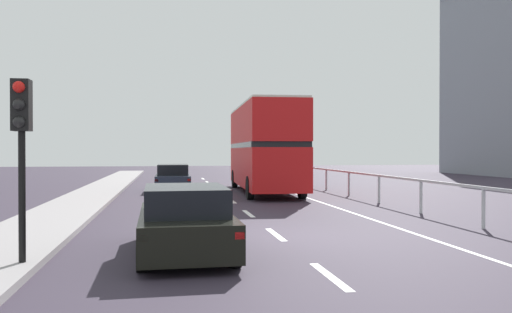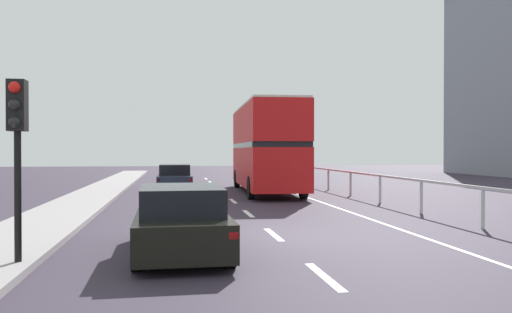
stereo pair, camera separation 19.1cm
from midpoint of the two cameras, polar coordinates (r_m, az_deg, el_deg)
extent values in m
cube|color=#312937|center=(13.01, 2.54, -8.83)|extent=(73.24, 120.00, 0.10)
cube|color=gray|center=(13.18, -24.29, -8.23)|extent=(2.27, 80.00, 0.14)
cube|color=silver|center=(9.02, 8.03, -12.74)|extent=(0.16, 1.99, 0.01)
cube|color=silver|center=(13.22, 2.34, -8.44)|extent=(0.16, 1.99, 0.01)
cube|color=silver|center=(17.52, -0.53, -6.20)|extent=(0.16, 1.99, 0.01)
cube|color=silver|center=(21.87, -2.26, -4.84)|extent=(0.16, 1.99, 0.01)
cube|color=silver|center=(26.23, -3.40, -3.93)|extent=(0.16, 1.99, 0.01)
cube|color=silver|center=(30.61, -4.22, -3.28)|extent=(0.16, 1.99, 0.01)
cube|color=silver|center=(35.00, -4.83, -2.79)|extent=(0.16, 1.99, 0.01)
cube|color=silver|center=(39.39, -5.30, -2.41)|extent=(0.16, 1.99, 0.01)
cube|color=silver|center=(22.50, 6.62, -4.69)|extent=(0.12, 46.00, 0.01)
cube|color=#BABCBE|center=(23.12, 11.89, -1.85)|extent=(0.08, 42.00, 0.08)
cylinder|color=#BABCBE|center=(15.33, 23.72, -5.19)|extent=(0.10, 0.10, 1.09)
cylinder|color=#BABCBE|center=(18.36, 17.78, -4.21)|extent=(0.10, 0.10, 1.09)
cylinder|color=#BABCBE|center=(21.53, 13.56, -3.49)|extent=(0.10, 0.10, 1.09)
cylinder|color=#BABCBE|center=(24.79, 10.44, -2.94)|extent=(0.10, 0.10, 1.09)
cylinder|color=#BABCBE|center=(28.11, 8.05, -2.52)|extent=(0.10, 0.10, 1.09)
cylinder|color=#BABCBE|center=(31.46, 6.17, -2.18)|extent=(0.10, 0.10, 1.09)
cylinder|color=#BABCBE|center=(34.85, 4.66, -1.91)|extent=(0.10, 0.10, 1.09)
cylinder|color=#BABCBE|center=(38.25, 3.42, -1.68)|extent=(0.10, 0.10, 1.09)
cylinder|color=#BABCBE|center=(41.68, 2.37, -1.49)|extent=(0.10, 0.10, 1.09)
cube|color=red|center=(26.19, 1.30, -1.11)|extent=(2.88, 10.36, 1.88)
cube|color=black|center=(26.18, 1.30, 1.21)|extent=(2.88, 9.95, 0.24)
cube|color=red|center=(26.21, 1.30, 3.41)|extent=(2.88, 10.36, 1.77)
cube|color=silver|center=(26.27, 1.31, 5.44)|extent=(2.82, 10.15, 0.10)
cube|color=black|center=(31.26, -0.03, -0.66)|extent=(2.24, 0.13, 1.32)
cube|color=yellow|center=(31.29, -0.03, 3.76)|extent=(1.49, 0.10, 0.28)
cylinder|color=black|center=(29.80, -1.90, -2.43)|extent=(0.32, 1.01, 1.00)
cylinder|color=black|center=(30.08, 2.45, -2.40)|extent=(0.32, 1.01, 1.00)
cylinder|color=black|center=(22.58, -0.30, -3.40)|extent=(0.32, 1.01, 1.00)
cylinder|color=black|center=(22.95, 5.40, -3.34)|extent=(0.32, 1.01, 1.00)
cube|color=black|center=(10.85, -7.63, -7.70)|extent=(1.86, 4.37, 0.67)
cube|color=black|center=(10.57, -7.58, -4.65)|extent=(1.61, 2.42, 0.53)
cube|color=red|center=(8.71, -12.21, -8.66)|extent=(0.16, 0.06, 0.12)
cube|color=red|center=(8.80, -1.81, -8.55)|extent=(0.16, 0.06, 0.12)
cylinder|color=black|center=(12.33, -11.71, -7.62)|extent=(0.21, 0.64, 0.64)
cylinder|color=black|center=(12.39, -4.18, -7.57)|extent=(0.21, 0.64, 0.64)
cylinder|color=black|center=(9.43, -12.19, -10.18)|extent=(0.21, 0.64, 0.64)
cylinder|color=black|center=(9.51, -2.29, -10.07)|extent=(0.21, 0.64, 0.64)
cylinder|color=black|center=(10.07, -23.93, -1.43)|extent=(0.12, 0.12, 3.19)
cube|color=black|center=(10.09, -23.96, 5.08)|extent=(0.30, 0.30, 0.90)
sphere|color=red|center=(9.96, -24.22, 6.87)|extent=(0.20, 0.20, 0.20)
sphere|color=black|center=(9.93, -24.21, 5.15)|extent=(0.20, 0.20, 0.20)
sphere|color=black|center=(9.91, -24.21, 3.42)|extent=(0.20, 0.20, 0.20)
cube|color=#20293A|center=(27.78, -8.60, -2.63)|extent=(1.77, 4.48, 0.66)
cube|color=black|center=(27.53, -8.61, -1.41)|extent=(1.54, 2.47, 0.54)
cube|color=red|center=(25.58, -10.32, -2.54)|extent=(0.16, 0.06, 0.12)
cube|color=red|center=(25.58, -6.88, -2.54)|extent=(0.16, 0.06, 0.12)
cylinder|color=black|center=(29.34, -10.15, -2.84)|extent=(0.20, 0.64, 0.64)
cylinder|color=black|center=(29.34, -7.07, -2.83)|extent=(0.20, 0.64, 0.64)
cylinder|color=black|center=(26.27, -10.32, -3.24)|extent=(0.20, 0.64, 0.64)
cylinder|color=black|center=(26.27, -6.88, -3.23)|extent=(0.20, 0.64, 0.64)
camera|label=1|loc=(0.10, -89.69, 0.00)|focal=36.90mm
camera|label=2|loc=(0.10, 90.31, 0.00)|focal=36.90mm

